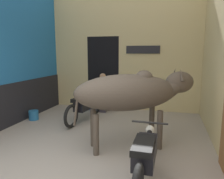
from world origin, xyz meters
name	(u,v)px	position (x,y,z in m)	size (l,w,h in m)	color
wall_left_shopfront	(9,52)	(-2.45, 2.16, 1.85)	(0.25, 4.34, 3.83)	#236BAD
wall_back_with_doorway	(118,58)	(-0.24, 4.58, 1.65)	(4.73, 0.93, 3.83)	#D1BC84
cow	(132,92)	(0.79, 1.50, 1.09)	(2.35, 1.56, 1.54)	#4C4238
motorcycle_near	(145,155)	(1.19, 0.36, 0.42)	(0.58, 1.97, 0.74)	black
motorcycle_far	(85,106)	(-0.74, 2.87, 0.40)	(0.58, 1.94, 0.71)	black
shopkeeper_seated	(102,92)	(-0.56, 3.89, 0.62)	(0.43, 0.33, 1.19)	#3D3842
plastic_stool	(91,103)	(-0.98, 3.99, 0.22)	(0.31, 0.31, 0.41)	#2856B2
bucket	(34,115)	(-2.11, 2.52, 0.13)	(0.26, 0.26, 0.26)	#23669E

